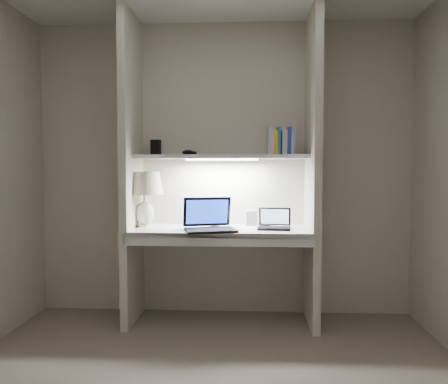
# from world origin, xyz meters

# --- Properties ---
(back_wall) EXTENTS (3.20, 0.01, 2.50)m
(back_wall) POSITION_xyz_m (0.00, 1.50, 1.25)
(back_wall) COLOR beige
(back_wall) RESTS_ON floor
(alcove_panel_left) EXTENTS (0.06, 0.55, 2.50)m
(alcove_panel_left) POSITION_xyz_m (-0.73, 1.23, 1.25)
(alcove_panel_left) COLOR beige
(alcove_panel_left) RESTS_ON floor
(alcove_panel_right) EXTENTS (0.06, 0.55, 2.50)m
(alcove_panel_right) POSITION_xyz_m (0.73, 1.23, 1.25)
(alcove_panel_right) COLOR beige
(alcove_panel_right) RESTS_ON floor
(desk) EXTENTS (1.40, 0.55, 0.04)m
(desk) POSITION_xyz_m (0.00, 1.23, 0.75)
(desk) COLOR white
(desk) RESTS_ON alcove_panel_left
(desk_apron) EXTENTS (1.46, 0.03, 0.10)m
(desk_apron) POSITION_xyz_m (0.00, 0.96, 0.72)
(desk_apron) COLOR silver
(desk_apron) RESTS_ON desk
(shelf) EXTENTS (1.40, 0.36, 0.03)m
(shelf) POSITION_xyz_m (0.00, 1.32, 1.35)
(shelf) COLOR silver
(shelf) RESTS_ON back_wall
(strip_light) EXTENTS (0.60, 0.04, 0.02)m
(strip_light) POSITION_xyz_m (0.00, 1.32, 1.33)
(strip_light) COLOR white
(strip_light) RESTS_ON shelf
(table_lamp) EXTENTS (0.31, 0.31, 0.46)m
(table_lamp) POSITION_xyz_m (-0.64, 1.28, 1.08)
(table_lamp) COLOR white
(table_lamp) RESTS_ON desk
(laptop_main) EXTENTS (0.45, 0.42, 0.26)m
(laptop_main) POSITION_xyz_m (-0.09, 1.11, 0.83)
(laptop_main) COLOR black
(laptop_main) RESTS_ON desk
(laptop_netbook) EXTENTS (0.28, 0.25, 0.17)m
(laptop_netbook) POSITION_xyz_m (0.43, 1.22, 0.81)
(laptop_netbook) COLOR black
(laptop_netbook) RESTS_ON desk
(speaker) EXTENTS (0.10, 0.08, 0.13)m
(speaker) POSITION_xyz_m (0.24, 1.42, 0.83)
(speaker) COLOR silver
(speaker) RESTS_ON desk
(mouse) EXTENTS (0.10, 0.07, 0.03)m
(mouse) POSITION_xyz_m (0.36, 1.25, 0.79)
(mouse) COLOR black
(mouse) RESTS_ON desk
(cable_coil) EXTENTS (0.11, 0.11, 0.01)m
(cable_coil) POSITION_xyz_m (-0.05, 1.26, 0.78)
(cable_coil) COLOR black
(cable_coil) RESTS_ON desk
(sticky_note) EXTENTS (0.08, 0.08, 0.00)m
(sticky_note) POSITION_xyz_m (-0.64, 1.19, 0.77)
(sticky_note) COLOR yellow
(sticky_note) RESTS_ON desk
(book_row) EXTENTS (0.21, 0.15, 0.22)m
(book_row) POSITION_xyz_m (0.48, 1.33, 1.47)
(book_row) COLOR #BBBBBB
(book_row) RESTS_ON shelf
(shelf_box) EXTENTS (0.09, 0.07, 0.13)m
(shelf_box) POSITION_xyz_m (-0.56, 1.39, 1.43)
(shelf_box) COLOR black
(shelf_box) RESTS_ON shelf
(shelf_gadget) EXTENTS (0.11, 0.09, 0.04)m
(shelf_gadget) POSITION_xyz_m (-0.29, 1.39, 1.39)
(shelf_gadget) COLOR black
(shelf_gadget) RESTS_ON shelf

